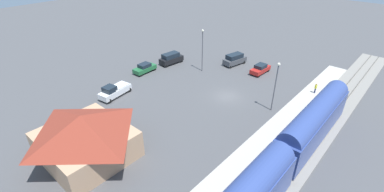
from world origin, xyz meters
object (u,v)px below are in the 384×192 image
(suv_black, at_px, (171,58))
(suv_charcoal, at_px, (235,59))
(light_pole_near_platform, at_px, (276,81))
(station_building, at_px, (85,136))
(pedestrian_on_platform, at_px, (316,88))
(light_pole_lot_center, at_px, (202,46))
(pickup_white, at_px, (115,91))
(sedan_green, at_px, (145,68))
(sedan_red, at_px, (260,69))

(suv_black, distance_m, suv_charcoal, 12.72)
(suv_black, height_order, light_pole_near_platform, light_pole_near_platform)
(station_building, xyz_separation_m, pedestrian_on_platform, (-14.24, -31.78, -1.63))
(pedestrian_on_platform, relative_size, light_pole_lot_center, 0.21)
(pickup_white, bearing_deg, light_pole_lot_center, -103.87)
(station_building, height_order, pickup_white, station_building)
(station_building, xyz_separation_m, sedan_green, (12.96, -19.23, -2.03))
(suv_charcoal, bearing_deg, station_building, 94.01)
(station_building, height_order, pedestrian_on_platform, station_building)
(pedestrian_on_platform, height_order, sedan_red, pedestrian_on_platform)
(station_building, relative_size, sedan_red, 2.24)
(suv_charcoal, bearing_deg, pedestrian_on_platform, 173.94)
(light_pole_lot_center, bearing_deg, suv_charcoal, -114.03)
(pedestrian_on_platform, distance_m, light_pole_near_platform, 9.99)
(pedestrian_on_platform, distance_m, suv_black, 27.17)
(station_building, relative_size, sedan_green, 2.25)
(sedan_red, distance_m, light_pole_lot_center, 11.68)
(suv_charcoal, height_order, sedan_green, suv_charcoal)
(suv_black, distance_m, sedan_red, 17.58)
(sedan_green, xyz_separation_m, light_pole_near_platform, (-24.16, -3.69, 3.87))
(pickup_white, bearing_deg, pedestrian_on_platform, -137.57)
(suv_black, bearing_deg, light_pole_lot_center, -168.26)
(station_building, distance_m, light_pole_lot_center, 27.51)
(suv_black, height_order, light_pole_lot_center, light_pole_lot_center)
(suv_black, bearing_deg, light_pole_near_platform, 173.75)
(pedestrian_on_platform, xyz_separation_m, light_pole_lot_center, (19.55, 4.88, 3.73))
(suv_black, bearing_deg, pickup_white, 100.11)
(pedestrian_on_platform, height_order, pickup_white, pickup_white)
(pedestrian_on_platform, relative_size, sedan_red, 0.37)
(sedan_green, xyz_separation_m, light_pole_lot_center, (-7.65, -7.68, 4.14))
(suv_black, relative_size, pickup_white, 0.90)
(suv_charcoal, relative_size, pickup_white, 0.92)
(pedestrian_on_platform, distance_m, pickup_white, 32.10)
(pedestrian_on_platform, height_order, suv_charcoal, suv_charcoal)
(pickup_white, xyz_separation_m, sedan_red, (-13.00, -23.17, -0.15))
(suv_black, distance_m, sedan_green, 6.30)
(pedestrian_on_platform, bearing_deg, suv_charcoal, -6.06)
(sedan_green, bearing_deg, sedan_red, -139.57)
(pickup_white, height_order, light_pole_lot_center, light_pole_lot_center)
(pedestrian_on_platform, bearing_deg, light_pole_lot_center, 14.01)
(station_building, bearing_deg, pedestrian_on_platform, -114.13)
(suv_black, distance_m, light_pole_lot_center, 8.02)
(suv_charcoal, relative_size, sedan_green, 1.14)
(station_building, distance_m, light_pole_near_platform, 25.57)
(light_pole_near_platform, bearing_deg, sedan_green, 8.68)
(sedan_green, height_order, light_pole_near_platform, light_pole_near_platform)
(pickup_white, height_order, light_pole_near_platform, light_pole_near_platform)
(light_pole_lot_center, bearing_deg, sedan_red, -144.20)
(suv_charcoal, bearing_deg, light_pole_near_platform, 141.90)
(suv_black, xyz_separation_m, light_pole_lot_center, (-6.88, -1.43, 3.87))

